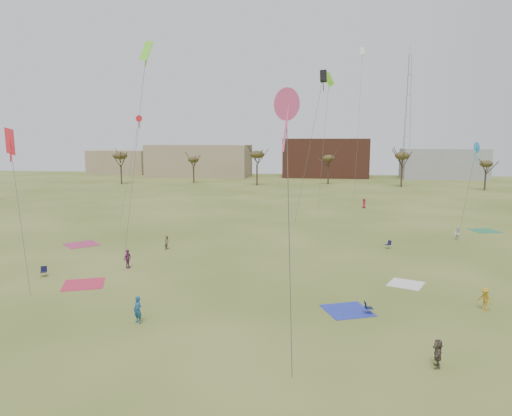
# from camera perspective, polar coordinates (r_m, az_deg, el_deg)

# --- Properties ---
(ground) EXTENTS (260.00, 260.00, 0.00)m
(ground) POSITION_cam_1_polar(r_m,az_deg,el_deg) (32.06, -3.50, -12.92)
(ground) COLOR #485B1C
(ground) RESTS_ON ground
(flyer_near_right) EXTENTS (0.77, 0.67, 1.77)m
(flyer_near_right) POSITION_cam_1_polar(r_m,az_deg,el_deg) (31.23, -14.32, -12.03)
(flyer_near_right) COLOR #1D4F85
(flyer_near_right) RESTS_ON ground
(spectator_fore_b) EXTENTS (0.68, 0.80, 1.48)m
(spectator_fore_b) POSITION_cam_1_polar(r_m,az_deg,el_deg) (50.75, -10.84, -4.17)
(spectator_fore_b) COLOR #887356
(spectator_fore_b) RESTS_ON ground
(spectator_fore_c) EXTENTS (0.64, 1.44, 1.50)m
(spectator_fore_c) POSITION_cam_1_polar(r_m,az_deg,el_deg) (26.72, 21.43, -16.28)
(spectator_fore_c) COLOR brown
(spectator_fore_c) RESTS_ON ground
(flyer_mid_b) EXTENTS (1.14, 1.15, 1.59)m
(flyer_mid_b) POSITION_cam_1_polar(r_m,az_deg,el_deg) (36.12, 26.32, -9.98)
(flyer_mid_b) COLOR #B28621
(flyer_mid_b) RESTS_ON ground
(spectator_mid_d) EXTENTS (0.60, 1.09, 1.76)m
(spectator_mid_d) POSITION_cam_1_polar(r_m,az_deg,el_deg) (44.18, -15.50, -6.02)
(spectator_mid_d) COLOR #893977
(spectator_mid_d) RESTS_ON ground
(spectator_mid_e) EXTENTS (0.96, 0.98, 1.60)m
(spectator_mid_e) POSITION_cam_1_polar(r_m,az_deg,el_deg) (59.11, 23.52, -2.89)
(spectator_mid_e) COLOR white
(spectator_mid_e) RESTS_ON ground
(flyer_far_b) EXTENTS (0.88, 0.98, 1.69)m
(flyer_far_b) POSITION_cam_1_polar(r_m,az_deg,el_deg) (81.83, 13.12, 0.58)
(flyer_far_b) COLOR #A91D3A
(flyer_far_b) RESTS_ON ground
(blanket_red) EXTENTS (4.13, 4.13, 0.03)m
(blanket_red) POSITION_cam_1_polar(r_m,az_deg,el_deg) (40.68, -20.42, -8.78)
(blanket_red) COLOR #CF2948
(blanket_red) RESTS_ON ground
(blanket_blue) EXTENTS (3.89, 3.89, 0.03)m
(blanket_blue) POSITION_cam_1_polar(r_m,az_deg,el_deg) (33.25, 11.15, -12.27)
(blanket_blue) COLOR #2A38B6
(blanket_blue) RESTS_ON ground
(blanket_cream) EXTENTS (3.36, 3.36, 0.03)m
(blanket_cream) POSITION_cam_1_polar(r_m,az_deg,el_deg) (40.14, 17.94, -8.89)
(blanket_cream) COLOR white
(blanket_cream) RESTS_ON ground
(blanket_plum) EXTENTS (4.69, 4.69, 0.03)m
(blanket_plum) POSITION_cam_1_polar(r_m,az_deg,el_deg) (55.68, -20.64, -4.23)
(blanket_plum) COLOR #AD3560
(blanket_plum) RESTS_ON ground
(blanket_olive) EXTENTS (3.88, 3.88, 0.03)m
(blanket_olive) POSITION_cam_1_polar(r_m,az_deg,el_deg) (66.78, 26.27, -2.53)
(blanket_olive) COLOR #2E7F52
(blanket_olive) RESTS_ON ground
(camp_chair_left) EXTENTS (0.69, 0.71, 0.87)m
(camp_chair_left) POSITION_cam_1_polar(r_m,az_deg,el_deg) (44.14, -24.63, -7.34)
(camp_chair_left) COLOR #131234
(camp_chair_left) RESTS_ON ground
(camp_chair_center) EXTENTS (0.63, 0.59, 0.87)m
(camp_chair_center) POSITION_cam_1_polar(r_m,az_deg,el_deg) (32.90, 13.65, -12.10)
(camp_chair_center) COLOR #151B3A
(camp_chair_center) RESTS_ON ground
(camp_chair_right) EXTENTS (0.73, 0.72, 0.87)m
(camp_chair_right) POSITION_cam_1_polar(r_m,az_deg,el_deg) (52.26, 15.90, -4.52)
(camp_chair_right) COLOR #161335
(camp_chair_right) RESTS_ON ground
(kites_aloft) EXTENTS (63.28, 72.77, 27.75)m
(kites_aloft) POSITION_cam_1_polar(r_m,az_deg,el_deg) (60.97, 8.39, 15.64)
(kites_aloft) COLOR red
(kites_aloft) RESTS_ON ground
(tree_line) EXTENTS (117.44, 49.32, 8.91)m
(tree_line) POSITION_cam_1_polar(r_m,az_deg,el_deg) (108.76, 4.17, 5.96)
(tree_line) COLOR #3A2B1E
(tree_line) RESTS_ON ground
(building_tan) EXTENTS (32.00, 14.00, 10.00)m
(building_tan) POSITION_cam_1_polar(r_m,az_deg,el_deg) (150.17, -6.98, 5.79)
(building_tan) COLOR #937F60
(building_tan) RESTS_ON ground
(building_brick) EXTENTS (26.00, 16.00, 12.00)m
(building_brick) POSITION_cam_1_polar(r_m,az_deg,el_deg) (149.25, 8.57, 6.13)
(building_brick) COLOR brown
(building_brick) RESTS_ON ground
(building_grey) EXTENTS (24.00, 12.00, 9.00)m
(building_grey) POSITION_cam_1_polar(r_m,az_deg,el_deg) (151.04, 22.00, 5.07)
(building_grey) COLOR gray
(building_grey) RESTS_ON ground
(building_tan_west) EXTENTS (20.00, 12.00, 8.00)m
(building_tan_west) POSITION_cam_1_polar(r_m,az_deg,el_deg) (167.42, -16.26, 5.44)
(building_tan_west) COLOR #937F60
(building_tan_west) RESTS_ON ground
(radio_tower) EXTENTS (1.51, 1.72, 41.00)m
(radio_tower) POSITION_cam_1_polar(r_m,az_deg,el_deg) (156.08, 18.09, 10.76)
(radio_tower) COLOR #9EA3A8
(radio_tower) RESTS_ON ground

